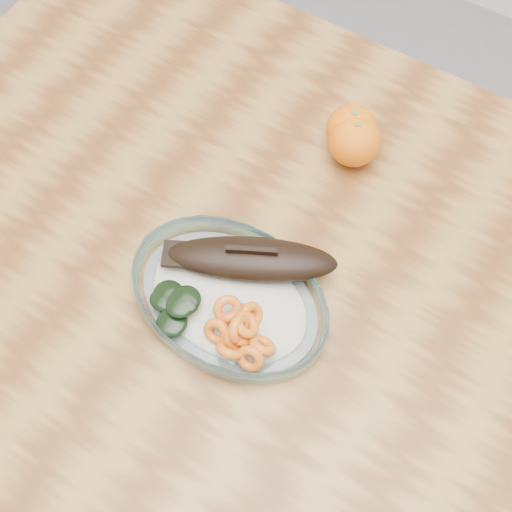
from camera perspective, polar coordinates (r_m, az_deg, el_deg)
name	(u,v)px	position (r m, az deg, el deg)	size (l,w,h in m)	color
ground	(274,420)	(1.49, 1.61, -14.41)	(3.00, 3.00, 0.00)	slate
dining_table	(286,303)	(0.87, 2.68, -4.19)	(1.20, 0.80, 0.75)	brown
plated_meal	(230,294)	(0.75, -2.36, -3.42)	(0.47, 0.47, 0.08)	white
orange_left	(354,141)	(0.85, 8.74, 10.08)	(0.07, 0.07, 0.07)	#DE3B04
orange_right	(351,129)	(0.87, 8.46, 11.08)	(0.07, 0.07, 0.07)	#DE3B04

